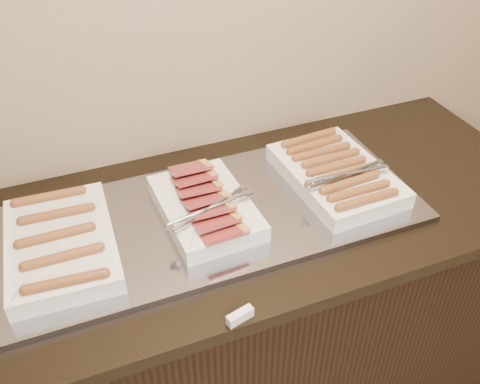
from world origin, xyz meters
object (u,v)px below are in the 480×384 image
object	(u,v)px
dish_center	(205,206)
dish_right	(336,174)
warming_tray	(207,217)
dish_left	(61,243)
counter	(216,320)

from	to	relation	value
dish_center	dish_right	distance (m)	0.41
warming_tray	dish_left	bearing A→B (deg)	180.00
counter	dish_left	size ratio (longest dim) A/B	5.06
dish_left	counter	bearing A→B (deg)	2.46
dish_left	dish_right	world-z (taller)	dish_right
counter	dish_center	bearing A→B (deg)	-167.51
dish_center	dish_right	size ratio (longest dim) A/B	0.90
dish_center	dish_left	bearing A→B (deg)	177.19
dish_center	dish_right	bearing A→B (deg)	-2.02
counter	warming_tray	distance (m)	0.46
warming_tray	dish_right	size ratio (longest dim) A/B	2.92
counter	dish_right	xyz separation A→B (m)	(0.39, -0.00, 0.50)
dish_right	counter	bearing A→B (deg)	176.72
dish_left	dish_right	xyz separation A→B (m)	(0.80, -0.00, 0.00)
counter	dish_center	distance (m)	0.50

